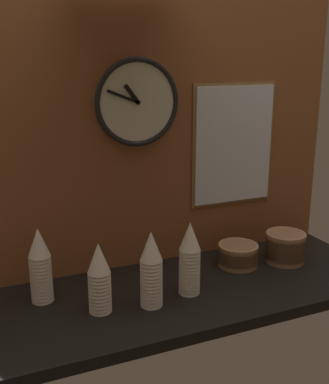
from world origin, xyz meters
The scene contains 10 objects.
ground_plane centered at (0.00, 0.00, -0.02)m, with size 1.60×0.56×0.04m, color black.
wall_tiled_back centered at (0.00, 0.27, 0.53)m, with size 1.60×0.03×1.05m.
cup_stack_center_left centered at (-0.28, -0.04, 0.12)m, with size 0.07×0.07×0.23m.
cup_stack_center centered at (-0.11, -0.07, 0.13)m, with size 0.07×0.07×0.26m.
cup_stack_center_right centered at (0.04, -0.05, 0.13)m, with size 0.07×0.07×0.26m.
cup_stack_left centered at (-0.44, 0.10, 0.13)m, with size 0.07×0.07×0.26m.
bowl_stack_far_right centered at (0.51, 0.04, 0.06)m, with size 0.16×0.16×0.12m.
bowl_stack_right centered at (0.32, 0.08, 0.05)m, with size 0.16×0.16×0.09m.
wall_clock centered at (-0.04, 0.23, 0.63)m, with size 0.32×0.03×0.32m.
menu_board centered at (0.38, 0.24, 0.45)m, with size 0.37×0.01×0.49m.
Camera 1 is at (-0.63, -1.40, 0.80)m, focal length 45.00 mm.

